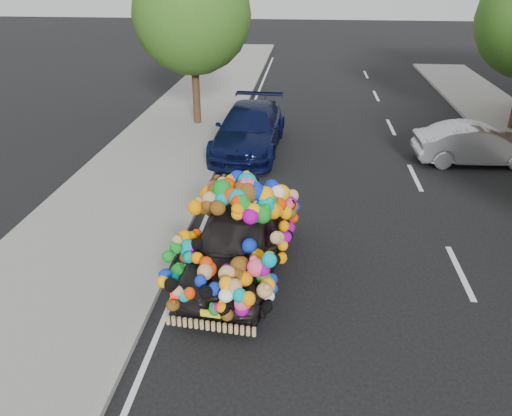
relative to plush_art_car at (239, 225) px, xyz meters
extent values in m
plane|color=black|center=(0.87, 0.38, -1.04)|extent=(100.00, 100.00, 0.00)
cube|color=gray|center=(-3.43, 0.38, -0.98)|extent=(4.00, 60.00, 0.12)
cube|color=gray|center=(-1.48, 0.38, -0.97)|extent=(0.15, 60.00, 0.13)
cylinder|color=#332114|center=(-2.93, 9.88, 0.33)|extent=(0.28, 0.28, 2.73)
sphere|color=#294C14|center=(-2.93, 9.88, 2.99)|extent=(4.20, 4.20, 4.20)
imported|color=black|center=(0.00, 0.00, -0.34)|extent=(2.05, 4.22, 1.39)
cube|color=red|center=(-0.76, -1.99, -0.26)|extent=(0.22, 0.08, 0.14)
cube|color=red|center=(0.35, -2.10, -0.26)|extent=(0.22, 0.08, 0.14)
cube|color=yellow|center=(-0.21, -2.06, -0.56)|extent=(0.34, 0.07, 0.12)
imported|color=black|center=(-0.63, 7.25, -0.31)|extent=(2.26, 5.10, 1.45)
imported|color=#B0B2B8|center=(6.51, 6.76, -0.42)|extent=(3.80, 1.46, 1.24)
camera|label=1|loc=(1.20, -8.51, 4.62)|focal=35.00mm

